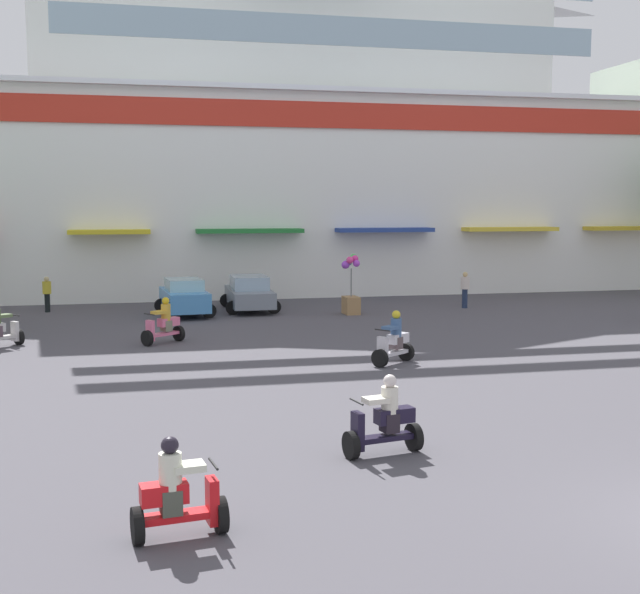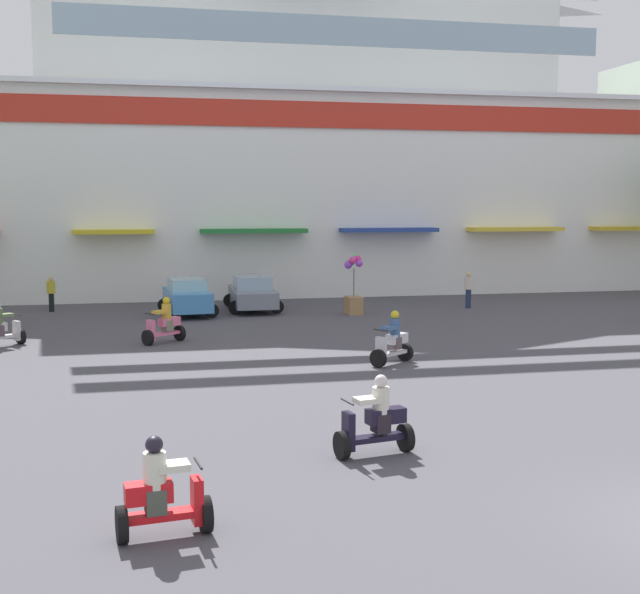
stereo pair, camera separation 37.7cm
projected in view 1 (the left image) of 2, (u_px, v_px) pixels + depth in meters
ground_plane at (436, 362)px, 24.17m from camera, size 128.00×128.00×0.00m
colonial_building at (289, 139)px, 46.11m from camera, size 39.83×18.15×18.92m
parked_car_0 at (184, 297)px, 34.27m from camera, size 2.47×4.01×1.55m
parked_car_1 at (249, 293)px, 35.85m from camera, size 2.39×4.37×1.53m
scooter_rider_1 at (394, 342)px, 23.79m from camera, size 1.49×1.30×1.57m
scooter_rider_2 at (384, 421)px, 15.12m from camera, size 1.53×0.79×1.51m
scooter_rider_6 at (164, 325)px, 27.30m from camera, size 1.49×1.29×1.55m
scooter_rider_8 at (178, 496)px, 11.31m from camera, size 1.36×0.69×1.47m
pedestrian_0 at (47, 292)px, 35.23m from camera, size 0.39×0.39×1.56m
pedestrian_1 at (465, 288)px, 36.67m from camera, size 0.55×0.55×1.63m
balloon_vendor_cart at (351, 291)px, 34.60m from camera, size 0.75×0.92×2.56m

